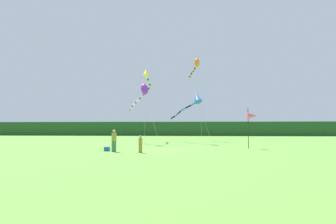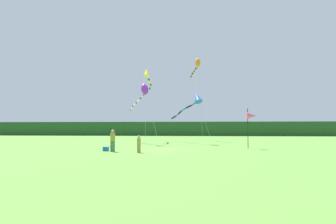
{
  "view_description": "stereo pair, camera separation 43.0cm",
  "coord_description": "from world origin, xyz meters",
  "px_view_note": "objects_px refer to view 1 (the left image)",
  "views": [
    {
      "loc": [
        2.62,
        -25.65,
        1.93
      ],
      "look_at": [
        0.0,
        6.0,
        3.72
      ],
      "focal_mm": 30.3,
      "sensor_mm": 36.0,
      "label": 1
    },
    {
      "loc": [
        3.05,
        -25.61,
        1.93
      ],
      "look_at": [
        0.0,
        6.0,
        3.72
      ],
      "focal_mm": 30.3,
      "sensor_mm": 36.0,
      "label": 2
    }
  ],
  "objects_px": {
    "kite_blue": "(194,100)",
    "kite_yellow": "(147,75)",
    "banner_flag_pole": "(252,116)",
    "kite_orange": "(196,65)",
    "person_child": "(140,143)",
    "kite_purple": "(142,93)",
    "cooler_box": "(107,149)",
    "person_adult": "(114,139)"
  },
  "relations": [
    {
      "from": "kite_blue",
      "to": "kite_yellow",
      "type": "distance_m",
      "value": 8.55
    },
    {
      "from": "banner_flag_pole",
      "to": "kite_yellow",
      "type": "relative_size",
      "value": 0.37
    },
    {
      "from": "kite_yellow",
      "to": "kite_orange",
      "type": "bearing_deg",
      "value": 26.53
    },
    {
      "from": "person_child",
      "to": "kite_purple",
      "type": "xyz_separation_m",
      "value": [
        -1.94,
        11.79,
        5.44
      ]
    },
    {
      "from": "cooler_box",
      "to": "kite_blue",
      "type": "xyz_separation_m",
      "value": [
        7.39,
        11.95,
        5.25
      ]
    },
    {
      "from": "kite_orange",
      "to": "kite_blue",
      "type": "relative_size",
      "value": 1.42
    },
    {
      "from": "kite_orange",
      "to": "kite_purple",
      "type": "distance_m",
      "value": 12.18
    },
    {
      "from": "banner_flag_pole",
      "to": "kite_purple",
      "type": "distance_m",
      "value": 13.65
    },
    {
      "from": "kite_orange",
      "to": "kite_purple",
      "type": "relative_size",
      "value": 1.25
    },
    {
      "from": "kite_purple",
      "to": "kite_blue",
      "type": "distance_m",
      "value": 6.49
    },
    {
      "from": "kite_orange",
      "to": "kite_blue",
      "type": "distance_m",
      "value": 9.43
    },
    {
      "from": "person_adult",
      "to": "kite_orange",
      "type": "distance_m",
      "value": 23.45
    },
    {
      "from": "cooler_box",
      "to": "kite_orange",
      "type": "distance_m",
      "value": 23.58
    },
    {
      "from": "person_child",
      "to": "kite_blue",
      "type": "xyz_separation_m",
      "value": [
        4.32,
        13.3,
        4.67
      ]
    },
    {
      "from": "person_child",
      "to": "person_adult",
      "type": "bearing_deg",
      "value": 161.69
    },
    {
      "from": "kite_yellow",
      "to": "person_child",
      "type": "bearing_deg",
      "value": -82.45
    },
    {
      "from": "kite_yellow",
      "to": "kite_blue",
      "type": "bearing_deg",
      "value": -30.03
    },
    {
      "from": "kite_blue",
      "to": "kite_orange",
      "type": "bearing_deg",
      "value": 87.15
    },
    {
      "from": "kite_orange",
      "to": "kite_purple",
      "type": "bearing_deg",
      "value": -127.02
    },
    {
      "from": "kite_purple",
      "to": "kite_blue",
      "type": "xyz_separation_m",
      "value": [
        6.27,
        1.51,
        -0.77
      ]
    },
    {
      "from": "person_child",
      "to": "kite_purple",
      "type": "bearing_deg",
      "value": 99.36
    },
    {
      "from": "person_adult",
      "to": "banner_flag_pole",
      "type": "relative_size",
      "value": 0.48
    },
    {
      "from": "person_adult",
      "to": "banner_flag_pole",
      "type": "bearing_deg",
      "value": 20.63
    },
    {
      "from": "cooler_box",
      "to": "kite_purple",
      "type": "xyz_separation_m",
      "value": [
        1.13,
        10.44,
        6.02
      ]
    },
    {
      "from": "kite_orange",
      "to": "kite_blue",
      "type": "bearing_deg",
      "value": -92.85
    },
    {
      "from": "kite_blue",
      "to": "banner_flag_pole",
      "type": "bearing_deg",
      "value": -56.57
    },
    {
      "from": "kite_orange",
      "to": "cooler_box",
      "type": "bearing_deg",
      "value": -111.96
    },
    {
      "from": "kite_purple",
      "to": "kite_orange",
      "type": "bearing_deg",
      "value": 52.98
    },
    {
      "from": "person_adult",
      "to": "person_child",
      "type": "distance_m",
      "value": 2.46
    },
    {
      "from": "person_adult",
      "to": "cooler_box",
      "type": "height_order",
      "value": "person_adult"
    },
    {
      "from": "kite_orange",
      "to": "person_adult",
      "type": "bearing_deg",
      "value": -109.46
    },
    {
      "from": "cooler_box",
      "to": "kite_purple",
      "type": "relative_size",
      "value": 0.04
    },
    {
      "from": "kite_blue",
      "to": "kite_yellow",
      "type": "bearing_deg",
      "value": 149.97
    },
    {
      "from": "kite_purple",
      "to": "kite_blue",
      "type": "bearing_deg",
      "value": 13.54
    },
    {
      "from": "person_adult",
      "to": "kite_blue",
      "type": "height_order",
      "value": "kite_blue"
    },
    {
      "from": "banner_flag_pole",
      "to": "kite_purple",
      "type": "xyz_separation_m",
      "value": [
        -11.57,
        6.53,
        3.15
      ]
    },
    {
      "from": "kite_orange",
      "to": "kite_yellow",
      "type": "relative_size",
      "value": 1.21
    },
    {
      "from": "person_adult",
      "to": "cooler_box",
      "type": "bearing_deg",
      "value": 141.91
    },
    {
      "from": "banner_flag_pole",
      "to": "kite_orange",
      "type": "distance_m",
      "value": 18.14
    },
    {
      "from": "cooler_box",
      "to": "banner_flag_pole",
      "type": "distance_m",
      "value": 13.59
    },
    {
      "from": "person_child",
      "to": "kite_yellow",
      "type": "bearing_deg",
      "value": 97.55
    },
    {
      "from": "kite_orange",
      "to": "kite_blue",
      "type": "xyz_separation_m",
      "value": [
        -0.36,
        -7.28,
        -5.98
      ]
    }
  ]
}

